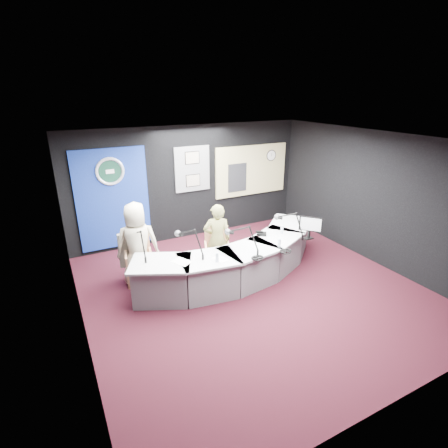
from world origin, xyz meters
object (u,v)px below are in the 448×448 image
armchair_right (217,250)px  person_man (137,244)px  broadcast_desk (236,261)px  armchair_left (139,261)px  person_woman (217,240)px

armchair_right → person_man: 1.59m
broadcast_desk → armchair_right: armchair_right is taller
armchair_left → person_woman: person_woman is taller
broadcast_desk → armchair_right: size_ratio=4.34×
broadcast_desk → armchair_left: (-1.78, 0.70, 0.09)m
armchair_right → broadcast_desk: bearing=-30.6°
broadcast_desk → armchair_left: 1.91m
broadcast_desk → armchair_right: bearing=127.4°
armchair_left → person_woman: 1.58m
broadcast_desk → armchair_left: armchair_left is taller
broadcast_desk → armchair_left: size_ratio=4.81×
armchair_left → armchair_right: armchair_right is taller
broadcast_desk → person_man: (-1.78, 0.70, 0.45)m
armchair_left → person_woman: size_ratio=0.62×
armchair_left → armchair_right: size_ratio=0.90×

